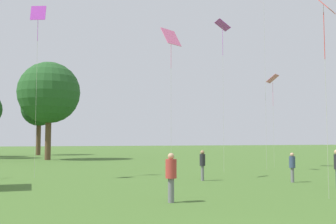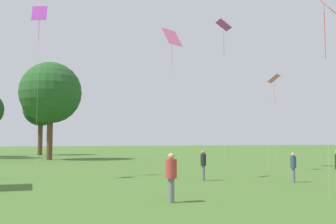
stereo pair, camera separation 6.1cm
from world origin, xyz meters
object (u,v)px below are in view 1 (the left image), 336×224
(kite_1, at_px, (323,10))
(kite_3, at_px, (223,29))
(kite_7, at_px, (38,18))
(distant_tree_2, at_px, (49,93))
(distant_tree_0, at_px, (39,109))
(person_standing_2, at_px, (171,173))
(person_standing_0, at_px, (202,162))
(person_standing_3, at_px, (292,165))
(kite_2, at_px, (273,81))
(kite_0, at_px, (171,40))

(kite_1, xyz_separation_m, kite_3, (2.81, 12.66, 2.90))
(kite_7, distance_m, distant_tree_2, 22.50)
(kite_1, distance_m, distant_tree_2, 35.77)
(distant_tree_0, bearing_deg, kite_7, -94.03)
(person_standing_2, distance_m, kite_1, 8.68)
(person_standing_0, distance_m, person_standing_2, 7.81)
(kite_3, xyz_separation_m, kite_7, (-12.63, 0.13, -0.66))
(person_standing_3, relative_size, kite_7, 0.15)
(person_standing_2, xyz_separation_m, person_standing_3, (8.50, 3.82, -0.11))
(kite_1, xyz_separation_m, kite_2, (9.18, 15.42, -0.09))
(kite_2, bearing_deg, distant_tree_2, -39.24)
(kite_1, relative_size, distant_tree_0, 0.81)
(kite_0, xyz_separation_m, kite_7, (-7.16, 3.65, 1.48))
(person_standing_3, relative_size, kite_2, 0.20)
(person_standing_2, bearing_deg, kite_2, 159.36)
(person_standing_2, bearing_deg, kite_7, -134.32)
(kite_0, bearing_deg, person_standing_2, -92.65)
(kite_2, relative_size, kite_7, 0.75)
(kite_7, xyz_separation_m, distant_tree_0, (2.66, 37.70, -2.55))
(person_standing_0, relative_size, kite_3, 0.15)
(distant_tree_0, distance_m, distant_tree_2, 15.45)
(kite_0, relative_size, distant_tree_2, 0.78)
(person_standing_0, xyz_separation_m, kite_2, (10.52, 7.61, 6.19))
(kite_1, bearing_deg, distant_tree_0, 113.99)
(kite_0, xyz_separation_m, distant_tree_2, (-4.48, 25.91, -0.38))
(kite_1, height_order, kite_2, kite_1)
(person_standing_3, distance_m, kite_3, 11.85)
(person_standing_2, xyz_separation_m, kite_2, (15.03, 13.99, 6.16))
(person_standing_0, bearing_deg, distant_tree_0, 131.98)
(kite_1, height_order, distant_tree_2, distant_tree_2)
(person_standing_0, height_order, kite_7, kite_7)
(distant_tree_0, bearing_deg, kite_1, -81.92)
(kite_2, bearing_deg, kite_3, 34.48)
(person_standing_0, relative_size, distant_tree_0, 0.17)
(person_standing_3, height_order, distant_tree_2, distant_tree_2)
(person_standing_0, bearing_deg, person_standing_3, 1.59)
(person_standing_2, bearing_deg, person_standing_0, 171.18)
(person_standing_0, xyz_separation_m, distant_tree_2, (-5.79, 27.24, 6.66))
(person_standing_3, relative_size, kite_1, 0.20)
(kite_3, bearing_deg, person_standing_3, -128.10)
(person_standing_3, relative_size, distant_tree_2, 0.14)
(kite_1, relative_size, distant_tree_2, 0.70)
(person_standing_2, distance_m, distant_tree_2, 34.30)
(person_standing_0, bearing_deg, person_standing_2, -91.01)
(person_standing_3, height_order, kite_3, kite_3)
(person_standing_0, relative_size, kite_2, 0.22)
(person_standing_0, bearing_deg, kite_0, 168.79)
(kite_0, relative_size, kite_2, 1.13)
(kite_0, distance_m, kite_2, 13.42)
(person_standing_2, relative_size, kite_2, 0.23)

